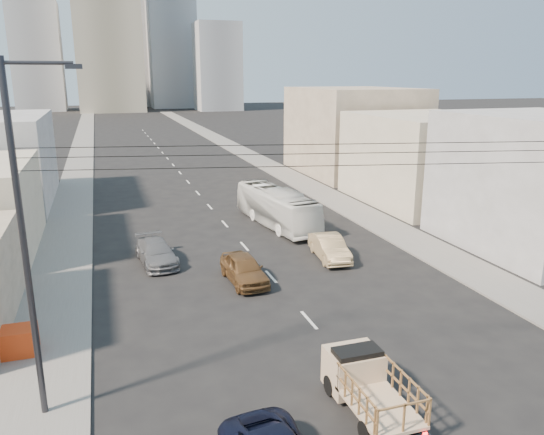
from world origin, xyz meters
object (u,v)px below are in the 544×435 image
sedan_brown (244,269)px  streetlamp_left (27,238)px  city_bus (277,207)px  crate_stack (14,342)px  sedan_grey (156,252)px  flatbed_pickup (368,382)px  sedan_tan (330,247)px

sedan_brown → streetlamp_left: bearing=-137.9°
city_bus → crate_stack: size_ratio=5.87×
sedan_brown → sedan_grey: bearing=130.3°
flatbed_pickup → sedan_tan: size_ratio=0.95×
sedan_brown → flatbed_pickup: bearing=-88.5°
sedan_tan → crate_stack: bearing=-151.4°
sedan_grey → streetlamp_left: (-5.27, -14.38, 5.71)m
streetlamp_left → crate_stack: (-1.61, 4.62, -5.75)m
sedan_grey → crate_stack: sedan_grey is taller
streetlamp_left → city_bus: bearing=53.3°
flatbed_pickup → crate_stack: bearing=147.6°
streetlamp_left → sedan_brown: bearing=45.0°
flatbed_pickup → streetlamp_left: (-10.70, 3.19, 5.34)m
sedan_brown → sedan_tan: 6.62m
sedan_brown → crate_stack: sedan_brown is taller
sedan_tan → sedan_grey: sedan_tan is taller
flatbed_pickup → city_bus: (4.50, 23.56, 0.38)m
sedan_brown → crate_stack: 12.37m
sedan_brown → sedan_tan: (6.26, 2.15, -0.03)m
sedan_tan → city_bus: bearing=101.1°
sedan_brown → sedan_tan: bearing=16.0°
city_bus → streetlamp_left: bearing=-134.0°
city_bus → streetlamp_left: (-15.20, -20.37, 4.96)m
sedan_brown → sedan_tan: sedan_brown is taller
sedan_brown → streetlamp_left: (-9.68, -9.69, 5.64)m
flatbed_pickup → sedan_tan: bearing=70.8°
sedan_brown → city_bus: bearing=59.7°
city_bus → crate_stack: bearing=-144.1°
sedan_brown → streetlamp_left: streetlamp_left is taller
city_bus → sedan_tan: city_bus is taller
flatbed_pickup → crate_stack: 14.57m
city_bus → sedan_tan: 8.59m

